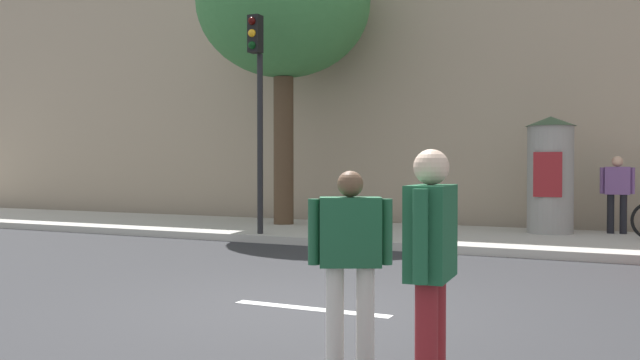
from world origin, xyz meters
TOP-DOWN VIEW (x-y plane):
  - ground_plane at (0.00, 0.00)m, footprint 80.00×80.00m
  - sidewalk_curb at (0.00, 7.00)m, footprint 36.00×4.00m
  - lane_markings at (0.00, 0.00)m, footprint 25.80×0.16m
  - building_backdrop at (0.00, 12.00)m, footprint 36.00×5.00m
  - traffic_light at (-3.78, 5.24)m, footprint 0.24×0.45m
  - poster_column at (1.55, 8.02)m, footprint 1.01×1.01m
  - street_tree at (-4.45, 7.57)m, footprint 4.13×4.13m
  - pedestrian_near_pole at (1.13, -1.61)m, footprint 0.59×0.42m
  - pedestrian_in_dark_shirt at (1.96, -2.31)m, footprint 0.27×0.66m
  - pedestrian_with_backpack at (2.79, 8.51)m, footprint 0.66×0.41m

SIDE VIEW (x-z plane):
  - ground_plane at x=0.00m, z-range 0.00..0.00m
  - lane_markings at x=0.00m, z-range 0.00..0.01m
  - sidewalk_curb at x=0.00m, z-range 0.00..0.15m
  - pedestrian_near_pole at x=1.13m, z-range 0.12..1.61m
  - pedestrian_in_dark_shirt at x=1.96m, z-range 0.15..1.77m
  - pedestrian_with_backpack at x=2.79m, z-range 0.31..1.89m
  - poster_column at x=1.55m, z-range 0.17..2.57m
  - traffic_light at x=-3.78m, z-range 0.90..5.31m
  - building_backdrop at x=0.00m, z-range 0.00..9.46m
  - street_tree at x=-4.45m, z-range 1.85..8.86m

